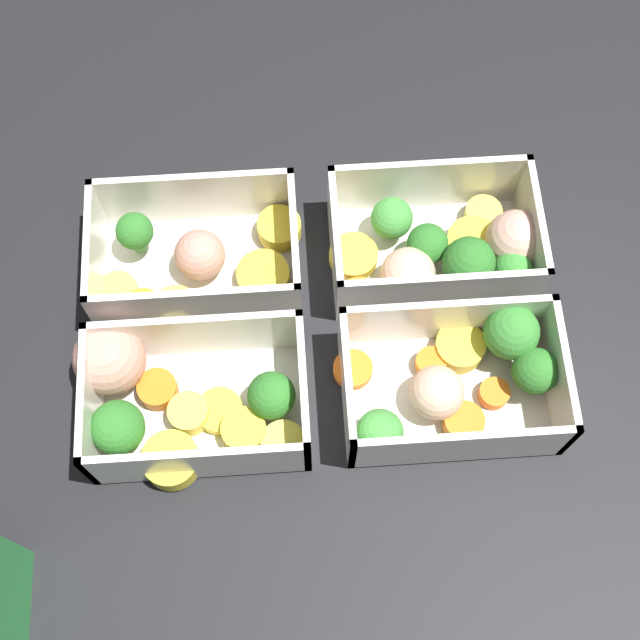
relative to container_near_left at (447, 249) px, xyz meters
The scene contains 5 objects.
ground_plane 0.11m from the container_near_left, 26.93° to the left, with size 4.00×4.00×0.00m, color black.
container_near_left is the anchor object (origin of this frame).
container_near_right 0.19m from the container_near_left, ahead, with size 0.16×0.11×0.06m.
container_far_left 0.10m from the container_near_left, 87.24° to the left, with size 0.16×0.10×0.06m.
container_far_right 0.23m from the container_near_left, 26.93° to the left, with size 0.17×0.13×0.06m.
Camera 1 is at (0.02, 0.25, 0.61)m, focal length 50.00 mm.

